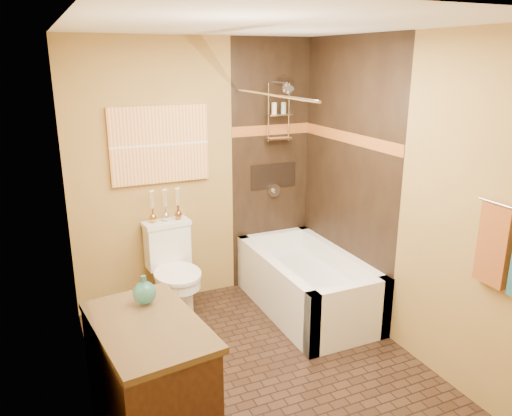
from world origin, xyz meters
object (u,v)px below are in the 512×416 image
bathtub (306,288)px  toilet (174,270)px  vanity (150,384)px  sunset_painting (160,145)px

bathtub → toilet: size_ratio=1.77×
toilet → vanity: toilet is taller
sunset_painting → vanity: (-0.57, -1.84, -1.13)m
sunset_painting → bathtub: bearing=-32.1°
toilet → bathtub: bearing=-27.2°
bathtub → toilet: bearing=158.7°
vanity → bathtub: bearing=25.6°
sunset_painting → toilet: (0.00, -0.28, -1.12)m
toilet → vanity: size_ratio=0.85×
sunset_painting → toilet: 1.15m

